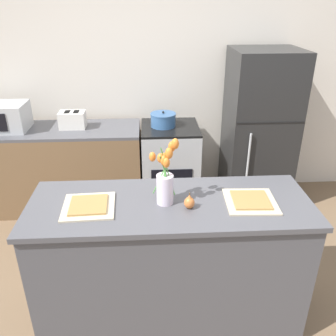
% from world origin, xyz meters
% --- Properties ---
extents(ground_plane, '(10.00, 10.00, 0.00)m').
position_xyz_m(ground_plane, '(0.00, 0.00, 0.00)').
color(ground_plane, brown).
extents(back_wall, '(5.20, 0.08, 2.70)m').
position_xyz_m(back_wall, '(0.00, 2.00, 1.35)').
color(back_wall, silver).
rests_on(back_wall, ground_plane).
extents(kitchen_island, '(1.80, 0.66, 0.96)m').
position_xyz_m(kitchen_island, '(0.00, 0.00, 0.48)').
color(kitchen_island, '#4C4C51').
rests_on(kitchen_island, ground_plane).
extents(back_counter, '(1.68, 0.60, 0.90)m').
position_xyz_m(back_counter, '(-1.06, 1.60, 0.45)').
color(back_counter, brown).
rests_on(back_counter, ground_plane).
extents(stove_range, '(0.60, 0.61, 0.90)m').
position_xyz_m(stove_range, '(0.10, 1.60, 0.45)').
color(stove_range, '#B2B5B7').
rests_on(stove_range, ground_plane).
extents(refrigerator, '(0.68, 0.67, 1.68)m').
position_xyz_m(refrigerator, '(1.05, 1.60, 0.84)').
color(refrigerator, black).
rests_on(refrigerator, ground_plane).
extents(flower_vase, '(0.18, 0.14, 0.43)m').
position_xyz_m(flower_vase, '(-0.03, -0.00, 1.13)').
color(flower_vase, silver).
rests_on(flower_vase, kitchen_island).
extents(pear_figurine, '(0.07, 0.07, 0.11)m').
position_xyz_m(pear_figurine, '(0.11, -0.07, 1.00)').
color(pear_figurine, '#C66B33').
rests_on(pear_figurine, kitchen_island).
extents(plate_setting_left, '(0.33, 0.33, 0.02)m').
position_xyz_m(plate_setting_left, '(-0.51, -0.03, 0.97)').
color(plate_setting_left, beige).
rests_on(plate_setting_left, kitchen_island).
extents(plate_setting_right, '(0.33, 0.33, 0.02)m').
position_xyz_m(plate_setting_right, '(0.51, -0.03, 0.97)').
color(plate_setting_right, beige).
rests_on(plate_setting_right, kitchen_island).
extents(toaster, '(0.28, 0.18, 0.17)m').
position_xyz_m(toaster, '(-0.90, 1.62, 0.99)').
color(toaster, silver).
rests_on(toaster, back_counter).
extents(cooking_pot, '(0.27, 0.27, 0.16)m').
position_xyz_m(cooking_pot, '(0.03, 1.62, 0.97)').
color(cooking_pot, '#386093').
rests_on(cooking_pot, stove_range).
extents(microwave, '(0.48, 0.37, 0.27)m').
position_xyz_m(microwave, '(-1.59, 1.60, 1.04)').
color(microwave, '#B7BABC').
rests_on(microwave, back_counter).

